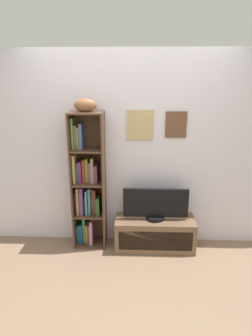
{
  "coord_description": "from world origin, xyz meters",
  "views": [
    {
      "loc": [
        0.09,
        -2.39,
        2.07
      ],
      "look_at": [
        -0.03,
        0.85,
        1.07
      ],
      "focal_mm": 31.26,
      "sensor_mm": 36.0,
      "label": 1
    }
  ],
  "objects_px": {
    "bookshelf": "(87,187)",
    "football": "(85,105)",
    "tv_stand": "(155,233)",
    "television": "(156,204)"
  },
  "relations": [
    {
      "from": "bookshelf",
      "to": "football",
      "type": "bearing_deg",
      "value": -50.35
    },
    {
      "from": "football",
      "to": "tv_stand",
      "type": "xyz_separation_m",
      "value": [
        0.82,
        -0.05,
        -1.58
      ]
    },
    {
      "from": "bookshelf",
      "to": "television",
      "type": "relative_size",
      "value": 2.14
    },
    {
      "from": "football",
      "to": "bookshelf",
      "type": "bearing_deg",
      "value": 129.65
    },
    {
      "from": "bookshelf",
      "to": "football",
      "type": "height_order",
      "value": "football"
    },
    {
      "from": "bookshelf",
      "to": "football",
      "type": "xyz_separation_m",
      "value": [
        0.03,
        -0.03,
        1.0
      ]
    },
    {
      "from": "football",
      "to": "tv_stand",
      "type": "distance_m",
      "value": 1.78
    },
    {
      "from": "tv_stand",
      "to": "bookshelf",
      "type": "bearing_deg",
      "value": 174.26
    },
    {
      "from": "bookshelf",
      "to": "television",
      "type": "xyz_separation_m",
      "value": [
        0.85,
        -0.08,
        -0.18
      ]
    },
    {
      "from": "football",
      "to": "television",
      "type": "xyz_separation_m",
      "value": [
        0.82,
        -0.05,
        -1.19
      ]
    }
  ]
}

